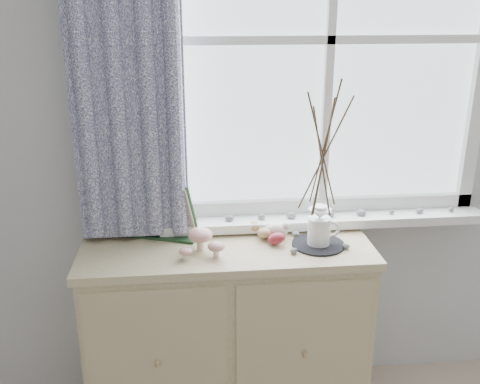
{
  "coord_description": "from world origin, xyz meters",
  "views": [
    {
      "loc": [
        -0.3,
        -0.24,
        1.8
      ],
      "look_at": [
        -0.1,
        1.7,
        1.1
      ],
      "focal_mm": 40.0,
      "sensor_mm": 36.0,
      "label": 1
    }
  ],
  "objects_px": {
    "sideboard": "(228,334)",
    "twig_pitcher": "(323,151)",
    "botanical_book": "(162,212)",
    "toadstool_cluster": "(202,240)"
  },
  "relations": [
    {
      "from": "sideboard",
      "to": "twig_pitcher",
      "type": "bearing_deg",
      "value": -4.69
    },
    {
      "from": "toadstool_cluster",
      "to": "twig_pitcher",
      "type": "relative_size",
      "value": 0.26
    },
    {
      "from": "botanical_book",
      "to": "toadstool_cluster",
      "type": "relative_size",
      "value": 1.94
    },
    {
      "from": "sideboard",
      "to": "toadstool_cluster",
      "type": "xyz_separation_m",
      "value": [
        -0.1,
        -0.05,
        0.48
      ]
    },
    {
      "from": "botanical_book",
      "to": "twig_pitcher",
      "type": "bearing_deg",
      "value": 9.28
    },
    {
      "from": "sideboard",
      "to": "twig_pitcher",
      "type": "xyz_separation_m",
      "value": [
        0.38,
        -0.03,
        0.83
      ]
    },
    {
      "from": "twig_pitcher",
      "to": "toadstool_cluster",
      "type": "bearing_deg",
      "value": -162.87
    },
    {
      "from": "botanical_book",
      "to": "toadstool_cluster",
      "type": "distance_m",
      "value": 0.23
    },
    {
      "from": "botanical_book",
      "to": "twig_pitcher",
      "type": "xyz_separation_m",
      "value": [
        0.64,
        -0.13,
        0.28
      ]
    },
    {
      "from": "sideboard",
      "to": "twig_pitcher",
      "type": "height_order",
      "value": "twig_pitcher"
    }
  ]
}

